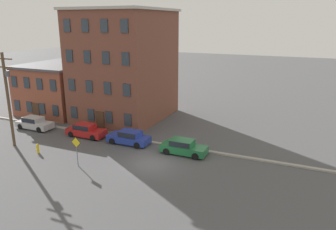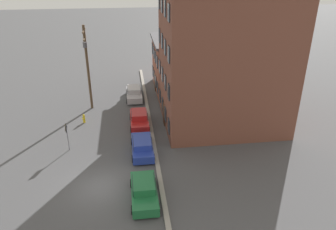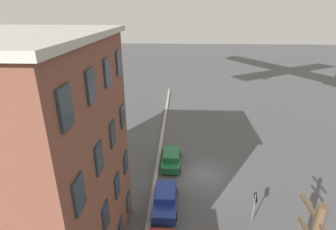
% 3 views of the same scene
% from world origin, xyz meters
% --- Properties ---
extents(ground_plane, '(200.00, 200.00, 0.00)m').
position_xyz_m(ground_plane, '(0.00, 0.00, 0.00)').
color(ground_plane, '#4C4C4F').
extents(kerb_strip, '(56.00, 0.36, 0.16)m').
position_xyz_m(kerb_strip, '(0.00, 4.50, 0.08)').
color(kerb_strip, '#9E998E').
rests_on(kerb_strip, ground_plane).
extents(car_blue, '(4.40, 1.92, 1.43)m').
position_xyz_m(car_blue, '(-4.39, 3.38, 0.75)').
color(car_blue, '#233899').
rests_on(car_blue, ground_plane).
extents(car_green, '(4.40, 1.92, 1.43)m').
position_xyz_m(car_green, '(1.68, 3.15, 0.75)').
color(car_green, '#1E6638').
rests_on(car_green, ground_plane).
extents(caution_sign, '(0.98, 0.08, 2.70)m').
position_xyz_m(caution_sign, '(-5.77, -3.14, 1.81)').
color(caution_sign, slate).
rests_on(caution_sign, ground_plane).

